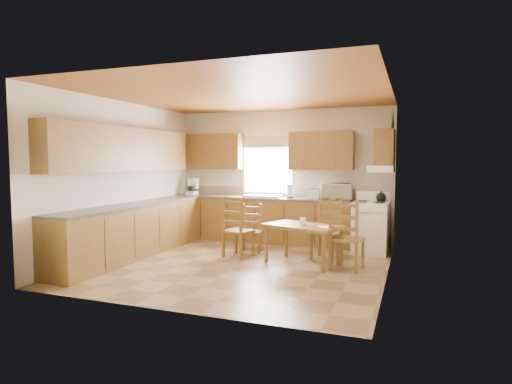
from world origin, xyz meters
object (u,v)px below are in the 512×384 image
(stove, at_px, (371,228))
(chair_near_left, at_px, (238,227))
(chair_near_right, at_px, (347,234))
(chair_far_left, at_px, (251,228))
(microwave, at_px, (336,191))
(dining_table, at_px, (303,244))
(chair_far_right, at_px, (326,229))

(stove, height_order, chair_near_left, chair_near_left)
(chair_near_right, height_order, chair_far_left, chair_near_right)
(microwave, height_order, dining_table, microwave)
(microwave, relative_size, chair_near_right, 0.48)
(microwave, bearing_deg, stove, -39.68)
(chair_near_left, bearing_deg, microwave, -120.58)
(stove, xyz_separation_m, chair_near_right, (-0.23, -1.34, 0.09))
(dining_table, bearing_deg, chair_near_left, -166.61)
(stove, distance_m, chair_far_right, 1.03)
(dining_table, xyz_separation_m, chair_near_right, (0.71, -0.10, 0.23))
(dining_table, distance_m, chair_near_right, 0.75)
(chair_far_right, bearing_deg, chair_near_right, -40.49)
(stove, distance_m, chair_near_left, 2.40)
(chair_near_left, xyz_separation_m, chair_near_right, (1.89, -0.23, 0.03))
(stove, relative_size, chair_near_left, 0.87)
(dining_table, height_order, chair_near_left, chair_near_left)
(stove, xyz_separation_m, dining_table, (-0.94, -1.24, -0.13))
(dining_table, relative_size, chair_far_right, 1.16)
(microwave, xyz_separation_m, chair_far_right, (0.03, -1.09, -0.56))
(dining_table, distance_m, chair_far_left, 1.25)
(dining_table, bearing_deg, stove, 71.92)
(chair_near_right, relative_size, chair_far_right, 1.06)
(dining_table, xyz_separation_m, chair_far_left, (-1.11, 0.56, 0.11))
(microwave, bearing_deg, chair_near_right, -89.84)
(microwave, relative_size, chair_far_left, 0.60)
(stove, xyz_separation_m, chair_far_left, (-2.06, -0.67, -0.02))
(microwave, relative_size, dining_table, 0.44)
(microwave, xyz_separation_m, chair_near_left, (-1.43, -1.43, -0.56))
(chair_near_left, bearing_deg, chair_far_left, -84.56)
(chair_near_left, height_order, chair_far_right, chair_near_left)
(chair_far_left, bearing_deg, chair_near_right, -34.53)
(chair_far_left, bearing_deg, stove, 3.74)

